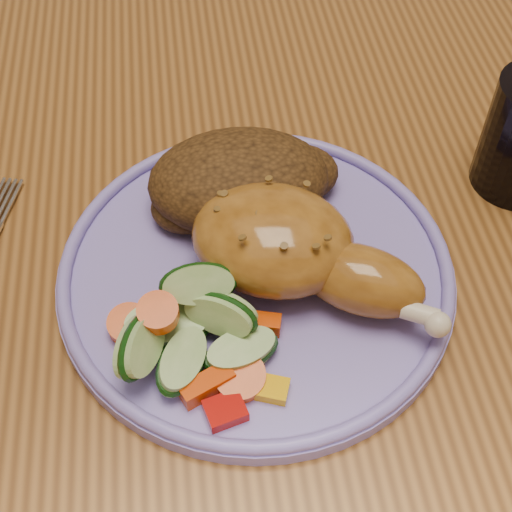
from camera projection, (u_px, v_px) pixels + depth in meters
name	position (u px, v px, depth m)	size (l,w,h in m)	color
dining_table	(271.00, 265.00, 0.64)	(0.90, 1.40, 0.75)	brown
chair_far	(216.00, 30.00, 1.17)	(0.42, 0.42, 0.91)	#4C2D16
plate	(256.00, 274.00, 0.53)	(0.29, 0.29, 0.01)	#7B6CC7
plate_rim	(256.00, 265.00, 0.52)	(0.29, 0.29, 0.01)	#7B6CC7
chicken_leg	(294.00, 249.00, 0.50)	(0.18, 0.15, 0.06)	#9C6320
rice_pilaf	(242.00, 181.00, 0.54)	(0.15, 0.10, 0.06)	#462B11
vegetable_pile	(190.00, 333.00, 0.47)	(0.12, 0.11, 0.06)	#A50A05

